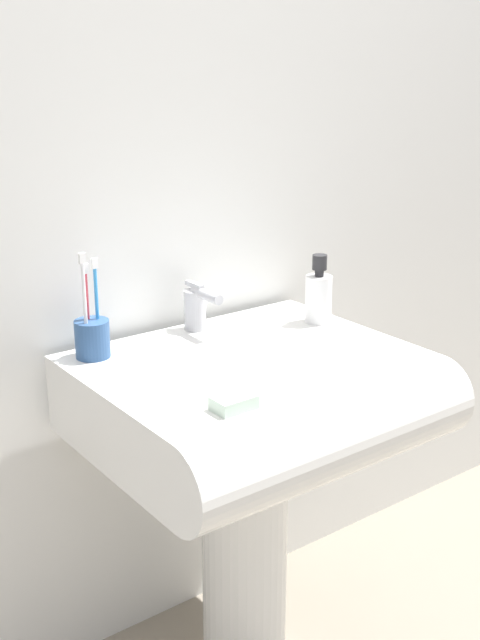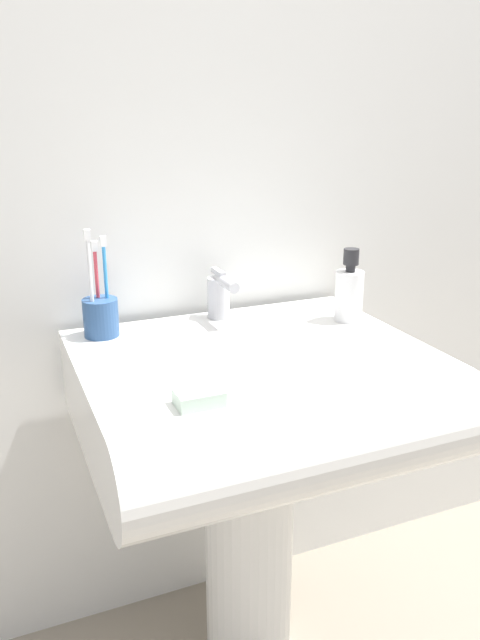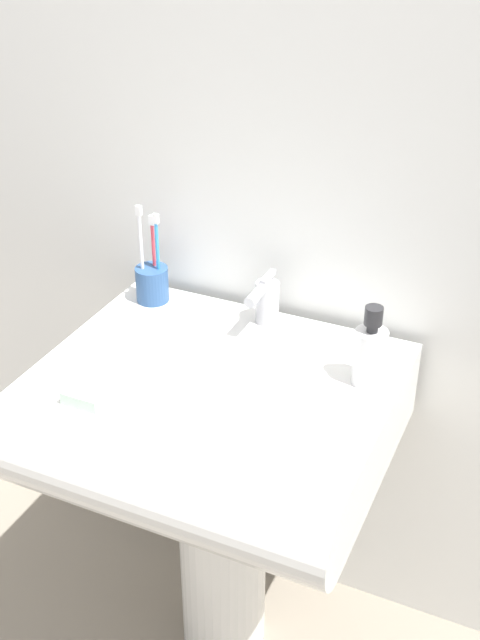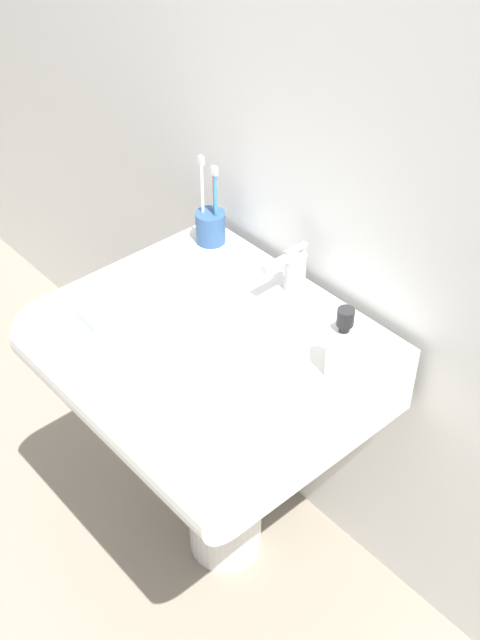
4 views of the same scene
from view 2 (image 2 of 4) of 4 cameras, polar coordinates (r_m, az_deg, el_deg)
name	(u,v)px [view 2 (image 2 of 4)]	position (r m, az deg, el deg)	size (l,w,h in m)	color
wall_back	(195,92)	(1.35, -4.10, 20.08)	(5.00, 0.05, 2.40)	silver
sink_pedestal	(249,548)	(1.39, 0.82, -20.13)	(0.18, 0.18, 0.58)	white
sink_basin	(263,399)	(1.15, 2.10, -7.26)	(0.64, 0.55, 0.16)	white
faucet	(220,294)	(1.32, -1.86, 2.35)	(0.05, 0.12, 0.10)	#B7B7BC
toothbrush_cup	(101,315)	(1.25, -12.63, 0.49)	(0.07, 0.07, 0.21)	#2D5184
soap_bottle	(349,292)	(1.32, 9.95, 2.51)	(0.06, 0.06, 0.15)	white
bar_soap	(199,398)	(0.95, -3.76, -7.10)	(0.07, 0.05, 0.02)	silver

